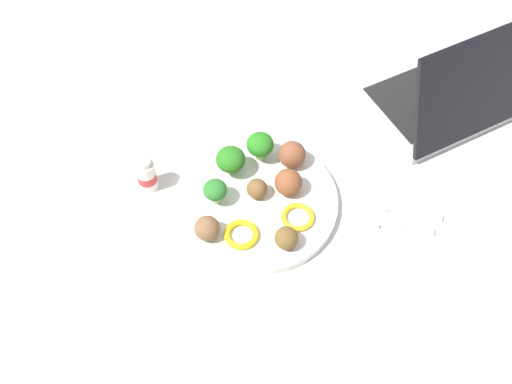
% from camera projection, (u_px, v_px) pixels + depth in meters
% --- Properties ---
extents(ground_plane, '(4.00, 4.00, 0.00)m').
position_uv_depth(ground_plane, '(256.00, 204.00, 1.07)').
color(ground_plane, silver).
extents(plate, '(0.28, 0.28, 0.02)m').
position_uv_depth(plate, '(256.00, 201.00, 1.06)').
color(plate, white).
rests_on(plate, ground_plane).
extents(broccoli_floret_near_rim, '(0.04, 0.04, 0.05)m').
position_uv_depth(broccoli_floret_near_rim, '(215.00, 190.00, 1.03)').
color(broccoli_floret_near_rim, '#9FCA7C').
rests_on(broccoli_floret_near_rim, plate).
extents(broccoli_floret_mid_left, '(0.05, 0.05, 0.05)m').
position_uv_depth(broccoli_floret_mid_left, '(231.00, 160.00, 1.06)').
color(broccoli_floret_mid_left, '#90B974').
rests_on(broccoli_floret_mid_left, plate).
extents(broccoli_floret_center, '(0.05, 0.05, 0.06)m').
position_uv_depth(broccoli_floret_center, '(260.00, 145.00, 1.08)').
color(broccoli_floret_center, '#9ACA6D').
rests_on(broccoli_floret_center, plate).
extents(meatball_center, '(0.04, 0.04, 0.04)m').
position_uv_depth(meatball_center, '(260.00, 189.00, 1.04)').
color(meatball_center, brown).
rests_on(meatball_center, plate).
extents(meatball_far_rim, '(0.05, 0.05, 0.05)m').
position_uv_depth(meatball_far_rim, '(292.00, 154.00, 1.08)').
color(meatball_far_rim, brown).
rests_on(meatball_far_rim, plate).
extents(meatball_front_right, '(0.04, 0.04, 0.04)m').
position_uv_depth(meatball_front_right, '(286.00, 238.00, 0.99)').
color(meatball_front_right, brown).
rests_on(meatball_front_right, plate).
extents(meatball_back_left, '(0.04, 0.04, 0.04)m').
position_uv_depth(meatball_back_left, '(207.00, 228.00, 1.00)').
color(meatball_back_left, brown).
rests_on(meatball_back_left, plate).
extents(meatball_mid_right, '(0.05, 0.05, 0.05)m').
position_uv_depth(meatball_mid_right, '(288.00, 182.00, 1.05)').
color(meatball_mid_right, brown).
rests_on(meatball_mid_right, plate).
extents(pepper_ring_front_right, '(0.08, 0.08, 0.01)m').
position_uv_depth(pepper_ring_front_right, '(298.00, 217.00, 1.03)').
color(pepper_ring_front_right, yellow).
rests_on(pepper_ring_front_right, plate).
extents(pepper_ring_front_left, '(0.07, 0.07, 0.01)m').
position_uv_depth(pepper_ring_front_left, '(241.00, 234.00, 1.01)').
color(pepper_ring_front_left, yellow).
rests_on(pepper_ring_front_left, plate).
extents(napkin, '(0.17, 0.12, 0.01)m').
position_uv_depth(napkin, '(398.00, 219.00, 1.05)').
color(napkin, white).
rests_on(napkin, ground_plane).
extents(fork, '(0.12, 0.02, 0.01)m').
position_uv_depth(fork, '(393.00, 225.00, 1.03)').
color(fork, silver).
rests_on(fork, napkin).
extents(knife, '(0.15, 0.02, 0.01)m').
position_uv_depth(knife, '(395.00, 208.00, 1.05)').
color(knife, white).
rests_on(knife, napkin).
extents(yogurt_bottle, '(0.03, 0.03, 0.07)m').
position_uv_depth(yogurt_bottle, '(146.00, 177.00, 1.06)').
color(yogurt_bottle, white).
rests_on(yogurt_bottle, ground_plane).
extents(laptop, '(0.39, 0.37, 0.21)m').
position_uv_depth(laptop, '(457.00, 90.00, 1.17)').
color(laptop, silver).
rests_on(laptop, ground_plane).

